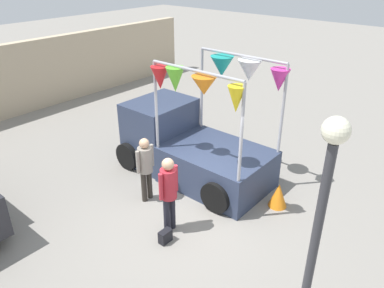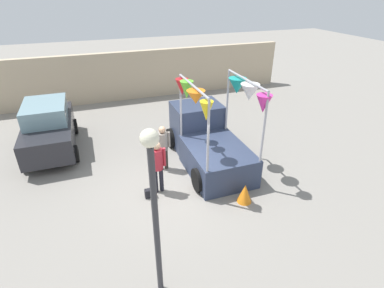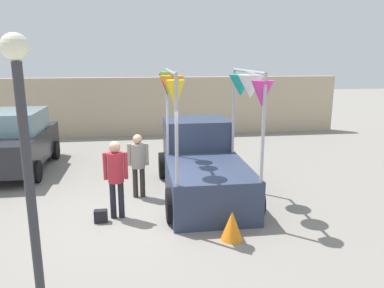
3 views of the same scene
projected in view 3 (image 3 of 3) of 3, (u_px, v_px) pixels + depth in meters
ground_plane at (148, 214)px, 8.55m from camera, size 60.00×60.00×0.00m
vendor_truck at (202, 159)px, 9.76m from camera, size 2.45×4.06×3.23m
parked_car at (17, 141)px, 11.63m from camera, size 1.88×4.00×1.88m
person_customer at (116, 172)px, 8.14m from camera, size 0.53×0.34×1.76m
person_vendor at (138, 160)px, 9.39m from camera, size 0.53×0.34×1.64m
handbag at (101, 216)px, 8.12m from camera, size 0.28×0.16×0.28m
street_lamp at (25, 145)px, 4.48m from camera, size 0.32×0.32×3.80m
brick_boundary_wall at (143, 107)px, 16.80m from camera, size 18.00×0.36×2.60m
folded_kite_bundle_tangerine at (232, 225)px, 7.32m from camera, size 0.49×0.49×0.60m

